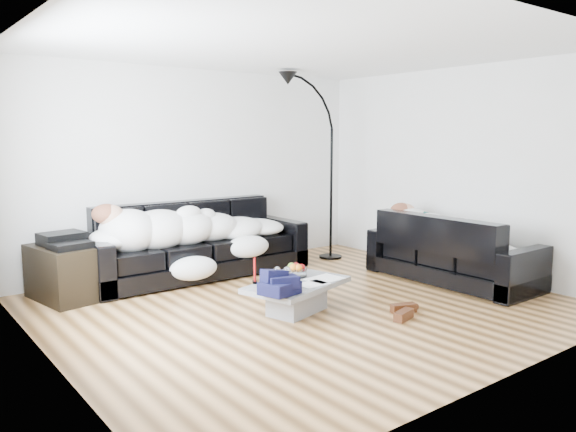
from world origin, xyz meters
TOP-DOWN VIEW (x-y plane):
  - ground at (0.00, 0.00)m, footprint 5.00×5.00m
  - wall_back at (0.00, 2.25)m, footprint 5.00×0.02m
  - wall_left at (-2.50, 0.00)m, footprint 0.02×4.50m
  - wall_right at (2.50, 0.00)m, footprint 0.02×4.50m
  - ceiling at (0.00, 0.00)m, footprint 5.00×5.00m
  - sofa_back at (-0.28, 1.79)m, footprint 2.79×0.97m
  - sofa_right at (2.02, -0.31)m, footprint 0.87×2.02m
  - sleeper_back at (-0.28, 1.74)m, footprint 2.36×0.82m
  - sleeper_right at (2.02, -0.31)m, footprint 0.73×1.73m
  - teal_cushion at (1.96, 0.32)m, footprint 0.42×0.38m
  - coffee_table at (-0.22, -0.14)m, footprint 1.19×0.89m
  - fruit_bowl at (-0.09, 0.05)m, footprint 0.25×0.25m
  - wine_glass_a at (-0.38, -0.02)m, footprint 0.08×0.08m
  - wine_glass_b at (-0.50, -0.11)m, footprint 0.07×0.07m
  - wine_glass_c at (-0.36, -0.16)m, footprint 0.08×0.08m
  - candle_left at (-0.58, 0.07)m, footprint 0.05×0.05m
  - candle_right at (-0.56, 0.10)m, footprint 0.04×0.04m
  - newspaper_a at (0.07, -0.21)m, footprint 0.38×0.31m
  - newspaper_b at (-0.15, -0.30)m, footprint 0.30×0.22m
  - navy_jacket at (-0.62, -0.35)m, footprint 0.38×0.32m
  - shoes at (0.53, -0.86)m, footprint 0.46×0.35m
  - av_cabinet at (-1.89, 1.74)m, footprint 0.72×0.93m
  - stereo at (-1.89, 1.74)m, footprint 0.49×0.40m
  - floor_lamp at (1.74, 1.57)m, footprint 0.88×0.52m

SIDE VIEW (x-z plane):
  - ground at x=0.00m, z-range 0.00..0.00m
  - shoes at x=0.53m, z-range 0.00..0.10m
  - coffee_table at x=-0.22m, z-range 0.00..0.31m
  - av_cabinet at x=-1.89m, z-range 0.00..0.58m
  - newspaper_b at x=-0.15m, z-range 0.31..0.32m
  - newspaper_a at x=0.07m, z-range 0.31..0.32m
  - fruit_bowl at x=-0.09m, z-range 0.31..0.45m
  - wine_glass_b at x=-0.50m, z-range 0.31..0.46m
  - wine_glass_a at x=-0.38m, z-range 0.31..0.46m
  - wine_glass_c at x=-0.36m, z-range 0.31..0.49m
  - sofa_right at x=2.02m, z-range 0.00..0.82m
  - candle_right at x=-0.56m, z-range 0.31..0.54m
  - candle_left at x=-0.58m, z-range 0.31..0.57m
  - sofa_back at x=-0.28m, z-range 0.00..0.91m
  - navy_jacket at x=-0.62m, z-range 0.39..0.56m
  - sleeper_right at x=2.02m, z-range 0.42..0.84m
  - stereo at x=-1.89m, z-range 0.58..0.71m
  - sleeper_back at x=-0.28m, z-range 0.42..0.89m
  - teal_cushion at x=1.96m, z-range 0.62..0.82m
  - floor_lamp at x=1.74m, z-range 0.00..2.25m
  - wall_back at x=0.00m, z-range 0.00..2.60m
  - wall_left at x=-2.50m, z-range 0.00..2.60m
  - wall_right at x=2.50m, z-range 0.00..2.60m
  - ceiling at x=0.00m, z-range 2.60..2.60m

